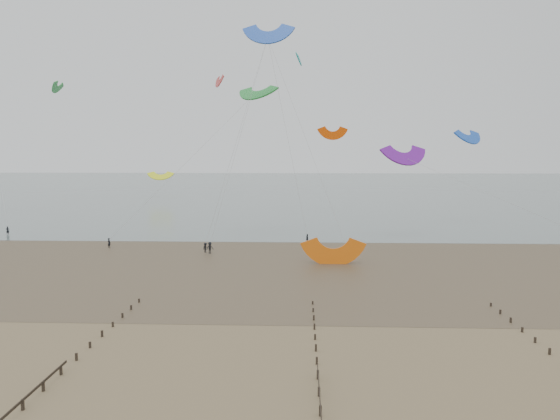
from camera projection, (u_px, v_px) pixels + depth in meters
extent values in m
plane|color=brown|center=(266.00, 345.00, 44.07)|extent=(500.00, 500.00, 0.00)
plane|color=#475654|center=(296.00, 186.00, 242.75)|extent=(500.00, 500.00, 0.00)
plane|color=#473A28|center=(282.00, 260.00, 78.84)|extent=(500.00, 500.00, 0.00)
ellipsoid|color=slate|center=(131.00, 280.00, 66.65)|extent=(23.60, 14.36, 0.01)
ellipsoid|color=slate|center=(363.00, 256.00, 81.34)|extent=(33.64, 18.32, 0.01)
ellipsoid|color=slate|center=(28.00, 251.00, 85.41)|extent=(26.95, 14.22, 0.01)
cube|color=black|center=(23.00, 405.00, 32.99)|extent=(0.16, 0.16, 0.71)
cube|color=black|center=(43.00, 387.00, 35.61)|extent=(0.16, 0.16, 0.68)
cube|color=black|center=(61.00, 371.00, 38.22)|extent=(0.16, 0.16, 0.65)
cube|color=black|center=(76.00, 357.00, 40.84)|extent=(0.16, 0.16, 0.62)
cube|color=black|center=(90.00, 345.00, 43.45)|extent=(0.16, 0.16, 0.59)
cube|color=black|center=(102.00, 334.00, 46.07)|extent=(0.16, 0.16, 0.57)
cube|color=black|center=(113.00, 324.00, 48.69)|extent=(0.16, 0.16, 0.54)
cube|color=black|center=(122.00, 316.00, 51.30)|extent=(0.16, 0.16, 0.51)
cube|color=black|center=(131.00, 308.00, 53.92)|extent=(0.16, 0.16, 0.48)
cube|color=black|center=(139.00, 301.00, 56.53)|extent=(0.16, 0.16, 0.45)
cube|color=black|center=(320.00, 411.00, 32.27)|extent=(0.16, 0.16, 0.71)
cube|color=black|center=(319.00, 392.00, 34.88)|extent=(0.16, 0.16, 0.68)
cube|color=black|center=(318.00, 375.00, 37.50)|extent=(0.16, 0.16, 0.65)
cube|color=black|center=(317.00, 361.00, 40.12)|extent=(0.16, 0.16, 0.62)
cube|color=black|center=(316.00, 348.00, 42.73)|extent=(0.16, 0.16, 0.59)
cube|color=black|center=(315.00, 337.00, 45.35)|extent=(0.16, 0.16, 0.57)
cube|color=black|center=(314.00, 327.00, 47.96)|extent=(0.16, 0.16, 0.54)
cube|color=black|center=(314.00, 318.00, 50.58)|extent=(0.16, 0.16, 0.51)
cube|color=black|center=(313.00, 310.00, 53.19)|extent=(0.16, 0.16, 0.48)
cube|color=black|center=(313.00, 303.00, 55.81)|extent=(0.16, 0.16, 0.45)
cube|color=black|center=(550.00, 352.00, 42.01)|extent=(0.16, 0.16, 0.59)
cube|color=black|center=(535.00, 340.00, 44.62)|extent=(0.16, 0.16, 0.57)
cube|color=black|center=(522.00, 330.00, 47.24)|extent=(0.16, 0.16, 0.54)
cube|color=black|center=(511.00, 321.00, 49.86)|extent=(0.16, 0.16, 0.51)
cube|color=black|center=(500.00, 312.00, 52.47)|extent=(0.16, 0.16, 0.48)
cube|color=black|center=(491.00, 305.00, 55.09)|extent=(0.16, 0.16, 0.45)
imported|color=black|center=(109.00, 243.00, 88.40)|extent=(0.70, 0.62, 1.62)
imported|color=black|center=(347.00, 251.00, 81.41)|extent=(0.74, 0.58, 1.52)
imported|color=black|center=(8.00, 231.00, 102.47)|extent=(0.65, 0.50, 1.58)
imported|color=black|center=(307.00, 239.00, 92.21)|extent=(0.50, 1.02, 1.69)
imported|color=black|center=(210.00, 248.00, 83.50)|extent=(1.34, 1.13, 1.80)
imported|color=black|center=(205.00, 248.00, 84.39)|extent=(1.02, 1.14, 1.54)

